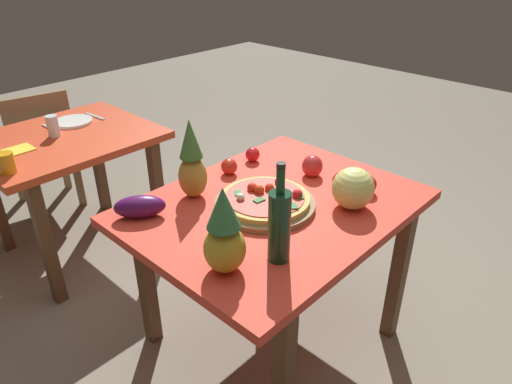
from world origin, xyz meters
TOP-DOWN VIEW (x-y plane):
  - ground_plane at (0.00, 0.00)m, footprint 10.00×10.00m
  - display_table at (0.00, 0.00)m, footprint 1.16×0.91m
  - background_table at (-0.25, 1.33)m, footprint 0.93×0.78m
  - dining_chair at (-0.15, 1.95)m, footprint 0.46×0.46m
  - pizza_board at (-0.05, 0.01)m, footprint 0.41×0.41m
  - pizza at (-0.05, 0.01)m, footprint 0.36×0.36m
  - wine_bottle at (-0.27, -0.26)m, footprint 0.08×0.08m
  - pineapple_left at (-0.19, 0.29)m, footprint 0.12×0.12m
  - pineapple_right at (-0.44, -0.17)m, footprint 0.14×0.14m
  - melon at (0.19, -0.25)m, footprint 0.17×0.17m
  - bell_pepper at (0.31, 0.04)m, footprint 0.09×0.09m
  - eggplant at (-0.44, 0.31)m, footprint 0.21×0.19m
  - tomato_by_bottle at (0.23, 0.35)m, footprint 0.07×0.07m
  - tomato_at_corner at (0.29, -0.12)m, footprint 0.08×0.08m
  - tomato_beside_pepper at (0.34, -0.23)m, footprint 0.08×0.08m
  - tomato_near_board at (0.06, 0.33)m, footprint 0.08×0.08m
  - drinking_glass_juice at (-0.64, 1.08)m, footprint 0.07×0.07m
  - drinking_glass_water at (-0.28, 1.36)m, footprint 0.06×0.06m
  - dinner_plate at (-0.11, 1.48)m, footprint 0.22×0.22m
  - fork_utensil at (-0.25, 1.48)m, footprint 0.02×0.18m
  - knife_utensil at (0.03, 1.48)m, footprint 0.03×0.18m
  - napkin_folded at (-0.50, 1.31)m, footprint 0.14×0.12m

SIDE VIEW (x-z plane):
  - ground_plane at x=0.00m, z-range 0.00..0.00m
  - dining_chair at x=-0.15m, z-range 0.06..0.91m
  - background_table at x=-0.25m, z-range 0.26..1.00m
  - display_table at x=0.00m, z-range 0.28..1.03m
  - napkin_folded at x=-0.50m, z-range 0.75..0.75m
  - fork_utensil at x=-0.25m, z-range 0.75..0.76m
  - knife_utensil at x=0.03m, z-range 0.75..0.76m
  - dinner_plate at x=-0.11m, z-range 0.75..0.76m
  - pizza_board at x=-0.05m, z-range 0.75..0.77m
  - tomato_by_bottle at x=0.23m, z-range 0.75..0.82m
  - tomato_near_board at x=0.06m, z-range 0.75..0.82m
  - tomato_at_corner at x=0.29m, z-range 0.75..0.82m
  - tomato_beside_pepper at x=0.34m, z-range 0.75..0.82m
  - pizza at x=-0.05m, z-range 0.76..0.82m
  - eggplant at x=-0.44m, z-range 0.75..0.84m
  - bell_pepper at x=0.31m, z-range 0.74..0.85m
  - drinking_glass_juice at x=-0.64m, z-range 0.75..0.85m
  - drinking_glass_water at x=-0.28m, z-range 0.75..0.86m
  - melon at x=0.19m, z-range 0.75..0.92m
  - pineapple_right at x=-0.44m, z-range 0.73..1.04m
  - wine_bottle at x=-0.27m, z-range 0.70..1.07m
  - pineapple_left at x=-0.19m, z-range 0.73..1.07m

